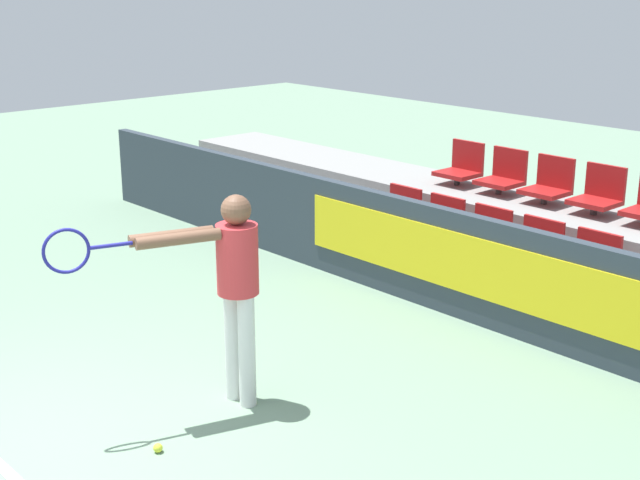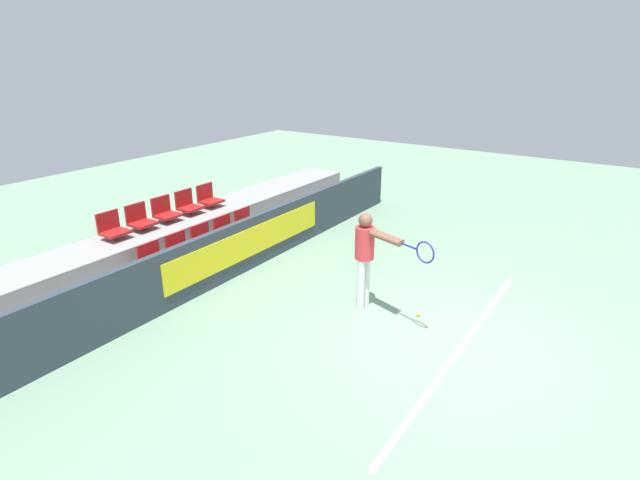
# 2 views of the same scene
# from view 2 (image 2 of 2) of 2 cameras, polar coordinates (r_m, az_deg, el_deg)

# --- Properties ---
(ground_plane) EXTENTS (30.00, 30.00, 0.00)m
(ground_plane) POSITION_cam_2_polar(r_m,az_deg,el_deg) (7.68, 14.42, -11.39)
(ground_plane) COLOR gray
(court_baseline) EXTENTS (5.48, 0.08, 0.01)m
(court_baseline) POSITION_cam_2_polar(r_m,az_deg,el_deg) (7.64, 15.80, -11.73)
(court_baseline) COLOR white
(court_baseline) RESTS_ON ground
(barrier_wall) EXTENTS (11.74, 0.14, 1.03)m
(barrier_wall) POSITION_cam_2_polar(r_m,az_deg,el_deg) (9.45, -9.84, -1.18)
(barrier_wall) COLOR #2D3842
(barrier_wall) RESTS_ON ground
(bleacher_tier_front) EXTENTS (11.34, 1.08, 0.38)m
(bleacher_tier_front) POSITION_cam_2_polar(r_m,az_deg,el_deg) (9.98, -12.38, -2.19)
(bleacher_tier_front) COLOR gray
(bleacher_tier_front) RESTS_ON ground
(bleacher_tier_middle) EXTENTS (11.34, 1.08, 0.75)m
(bleacher_tier_middle) POSITION_cam_2_polar(r_m,az_deg,el_deg) (10.68, -16.53, 0.05)
(bleacher_tier_middle) COLOR gray
(bleacher_tier_middle) RESTS_ON ground
(stadium_chair_0) EXTENTS (0.45, 0.41, 0.50)m
(stadium_chair_0) POSITION_cam_2_polar(r_m,az_deg,el_deg) (9.21, -18.49, -2.16)
(stadium_chair_0) COLOR #333333
(stadium_chair_0) RESTS_ON bleacher_tier_front
(stadium_chair_1) EXTENTS (0.45, 0.41, 0.50)m
(stadium_chair_1) POSITION_cam_2_polar(r_m,az_deg,el_deg) (9.55, -15.68, -1.00)
(stadium_chair_1) COLOR #333333
(stadium_chair_1) RESTS_ON bleacher_tier_front
(stadium_chair_2) EXTENTS (0.45, 0.41, 0.50)m
(stadium_chair_2) POSITION_cam_2_polar(r_m,az_deg,el_deg) (9.92, -13.07, 0.07)
(stadium_chair_2) COLOR #333333
(stadium_chair_2) RESTS_ON bleacher_tier_front
(stadium_chair_3) EXTENTS (0.45, 0.41, 0.50)m
(stadium_chair_3) POSITION_cam_2_polar(r_m,az_deg,el_deg) (10.32, -10.65, 1.07)
(stadium_chair_3) COLOR #333333
(stadium_chair_3) RESTS_ON bleacher_tier_front
(stadium_chair_4) EXTENTS (0.45, 0.41, 0.50)m
(stadium_chair_4) POSITION_cam_2_polar(r_m,az_deg,el_deg) (10.73, -8.41, 1.98)
(stadium_chair_4) COLOR #333333
(stadium_chair_4) RESTS_ON bleacher_tier_front
(stadium_chair_5) EXTENTS (0.45, 0.41, 0.50)m
(stadium_chair_5) POSITION_cam_2_polar(r_m,az_deg,el_deg) (9.92, -22.64, 1.27)
(stadium_chair_5) COLOR #333333
(stadium_chair_5) RESTS_ON bleacher_tier_middle
(stadium_chair_6) EXTENTS (0.45, 0.41, 0.50)m
(stadium_chair_6) POSITION_cam_2_polar(r_m,az_deg,el_deg) (10.24, -19.88, 2.23)
(stadium_chair_6) COLOR #333333
(stadium_chair_6) RESTS_ON bleacher_tier_middle
(stadium_chair_7) EXTENTS (0.45, 0.41, 0.50)m
(stadium_chair_7) POSITION_cam_2_polar(r_m,az_deg,el_deg) (10.59, -17.30, 3.13)
(stadium_chair_7) COLOR #333333
(stadium_chair_7) RESTS_ON bleacher_tier_middle
(stadium_chair_8) EXTENTS (0.45, 0.41, 0.50)m
(stadium_chair_8) POSITION_cam_2_polar(r_m,az_deg,el_deg) (10.96, -14.87, 3.97)
(stadium_chair_8) COLOR #333333
(stadium_chair_8) RESTS_ON bleacher_tier_middle
(stadium_chair_9) EXTENTS (0.45, 0.41, 0.50)m
(stadium_chair_9) POSITION_cam_2_polar(r_m,az_deg,el_deg) (11.35, -12.61, 4.74)
(stadium_chair_9) COLOR #333333
(stadium_chair_9) RESTS_ON bleacher_tier_middle
(tennis_player) EXTENTS (0.59, 1.47, 1.64)m
(tennis_player) POSITION_cam_2_polar(r_m,az_deg,el_deg) (7.96, 5.47, -1.36)
(tennis_player) COLOR silver
(tennis_player) RESTS_ON ground
(tennis_ball) EXTENTS (0.07, 0.07, 0.07)m
(tennis_ball) POSITION_cam_2_polar(r_m,az_deg,el_deg) (8.28, 11.16, -8.34)
(tennis_ball) COLOR #CCDB33
(tennis_ball) RESTS_ON ground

